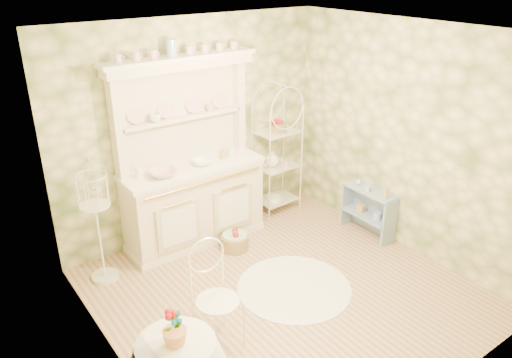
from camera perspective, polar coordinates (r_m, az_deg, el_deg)
floor at (r=5.50m, az=3.15°, el=-12.76°), size 3.60×3.60×0.00m
ceiling at (r=4.45m, az=3.97°, el=16.35°), size 3.60×3.60×0.00m
wall_left at (r=4.03m, az=-16.80°, el=-5.91°), size 3.60×3.60×0.00m
wall_right at (r=6.05m, az=16.84°, el=4.27°), size 3.60×3.60×0.00m
wall_back at (r=6.21m, az=-7.13°, el=5.64°), size 3.60×3.60×0.00m
wall_front at (r=3.78m, az=21.32°, el=-8.74°), size 3.60×3.60×0.00m
kitchen_dresser at (r=5.96m, az=-7.37°, el=2.72°), size 1.87×0.61×2.29m
bakers_rack at (r=6.81m, az=2.40°, el=2.98°), size 0.55×0.41×1.69m
side_shelf at (r=6.55m, az=12.69°, el=-3.64°), size 0.30×0.74×0.62m
cafe_chair at (r=4.69m, az=-4.38°, el=-14.44°), size 0.38×0.38×0.76m
birdcage_stand at (r=5.58m, az=-17.71°, el=-4.52°), size 0.36×0.36×1.46m
floor_basket at (r=6.16m, az=-2.45°, el=-7.06°), size 0.39×0.39×0.22m
lace_rug at (r=5.56m, az=4.37°, el=-12.25°), size 1.60×1.60×0.01m
bowl_floral at (r=5.77m, az=-10.56°, el=0.40°), size 0.37×0.37×0.08m
bowl_white at (r=6.02m, az=-6.15°, el=1.70°), size 0.32×0.32×0.08m
cup_left at (r=5.80m, az=-11.43°, el=6.70°), size 0.16×0.16×0.10m
cup_right at (r=6.12m, az=-5.29°, el=7.98°), size 0.10×0.10×0.09m
potted_geranium at (r=3.80m, az=-9.27°, el=-16.27°), size 0.17×0.13×0.27m
bottle_amber at (r=6.24m, az=14.63°, el=-1.51°), size 0.07×0.07×0.15m
bottle_blue at (r=6.37m, az=12.65°, el=-1.03°), size 0.07×0.07×0.11m
bottle_glass at (r=6.55m, az=11.64°, el=-0.31°), size 0.07×0.07×0.08m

